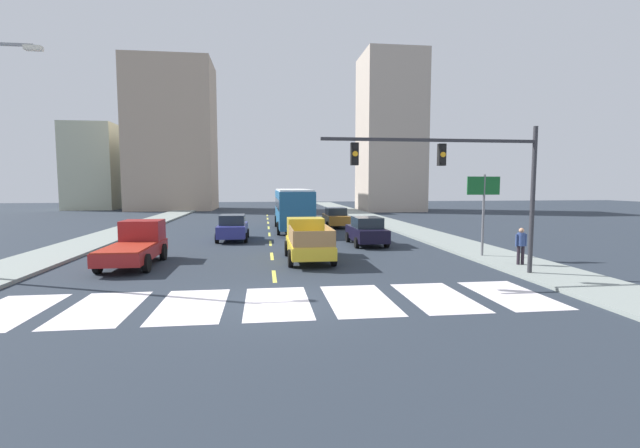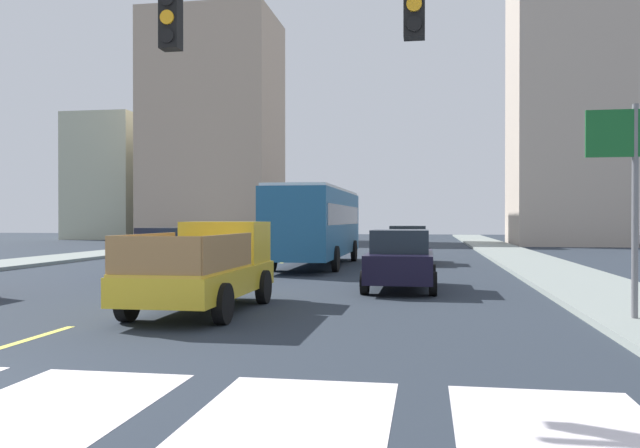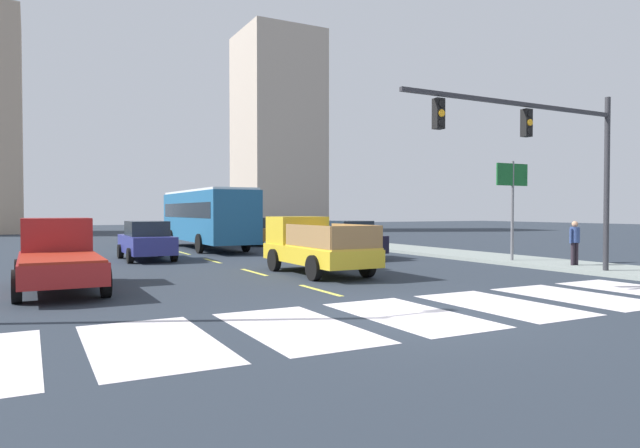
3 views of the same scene
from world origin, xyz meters
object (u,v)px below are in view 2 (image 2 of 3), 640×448
Objects in this scene: sedan_near_left at (401,260)px; traffic_signal_gantry at (500,53)px; sedan_far at (408,245)px; city_bus at (317,221)px; pickup_stakebed at (209,267)px; sedan_mid at (169,252)px; direction_sign_green at (634,166)px.

sedan_near_left is 10.54m from traffic_signal_gantry.
sedan_far is 1.00× the size of sedan_near_left.
city_bus is 4.60m from sedan_far.
pickup_stakebed is at bearing -132.87° from sedan_near_left.
sedan_mid is (-4.36, -5.64, -1.09)m from city_bus.
traffic_signal_gantry is (9.99, -13.07, 3.33)m from sedan_mid.
sedan_far is 17.46m from direction_sign_green.
sedan_far is (8.22, 7.89, 0.00)m from sedan_mid.
pickup_stakebed is 1.18× the size of sedan_mid.
traffic_signal_gantry is at bearing -74.12° from city_bus.
sedan_near_left is 0.51× the size of traffic_signal_gantry.
sedan_far is at bearing 94.82° from traffic_signal_gantry.
direction_sign_green is (4.69, -16.68, 2.17)m from sedan_far.
city_bus is at bearing 86.75° from pickup_stakebed.
sedan_near_left is (4.10, 4.67, -0.08)m from pickup_stakebed.
pickup_stakebed is 1.18× the size of sedan_near_left.
sedan_near_left is at bearing 46.05° from pickup_stakebed.
traffic_signal_gantry is 2.06× the size of direction_sign_green.
sedan_mid is at bearing 115.50° from pickup_stakebed.
pickup_stakebed is 8.42m from traffic_signal_gantry.
city_bus reaches higher than sedan_mid.
pickup_stakebed is 1.18× the size of sedan_far.
sedan_near_left is at bearing 99.64° from traffic_signal_gantry.
pickup_stakebed reaches higher than sedan_near_left.
city_bus is 19.67m from traffic_signal_gantry.
traffic_signal_gantry reaches higher than sedan_near_left.
traffic_signal_gantry is at bearing -44.59° from pickup_stakebed.
traffic_signal_gantry is (5.78, -5.20, 3.25)m from pickup_stakebed.
sedan_mid and sedan_near_left have the same top height.
sedan_far is (3.86, 2.25, -1.09)m from city_bus.
city_bus is at bearing 120.64° from direction_sign_green.
direction_sign_green is at bearing -52.06° from sedan_near_left.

